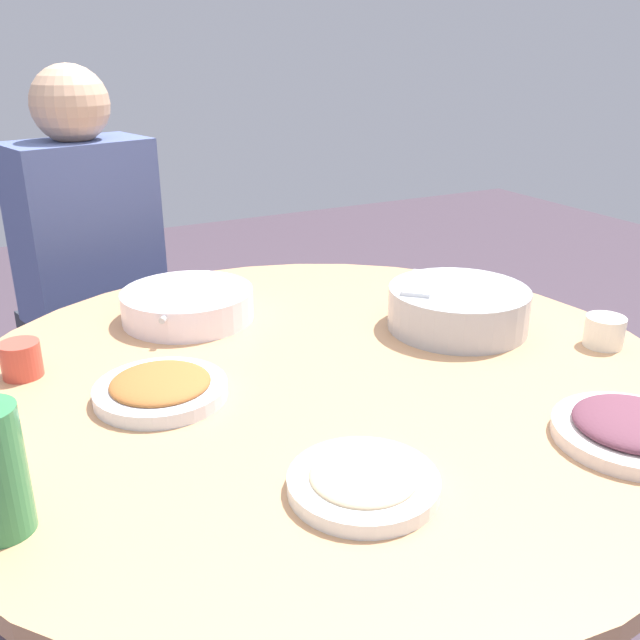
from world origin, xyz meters
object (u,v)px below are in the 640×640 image
object	(u,v)px
soup_bowl	(188,305)
dish_eggplant	(632,428)
tea_cup_near	(21,359)
dish_tofu_braise	(161,388)
diner_left	(88,243)
stool_for_diner_left	(111,427)
dish_noodles	(363,481)
round_dining_table	(319,421)
rice_bowl	(458,307)
tea_cup_far	(604,331)

from	to	relation	value
soup_bowl	dish_eggplant	distance (m)	0.86
tea_cup_near	dish_tofu_braise	bearing A→B (deg)	134.84
tea_cup_near	dish_eggplant	bearing A→B (deg)	139.85
diner_left	dish_tofu_braise	bearing A→B (deg)	86.75
stool_for_diner_left	dish_noodles	bearing A→B (deg)	95.17
round_dining_table	dish_noodles	xyz separation A→B (m)	(0.11, 0.33, 0.11)
dish_eggplant	stool_for_diner_left	size ratio (longest dim) A/B	0.48
soup_bowl	diner_left	distance (m)	0.54
rice_bowl	tea_cup_far	xyz separation A→B (m)	(-0.19, 0.20, -0.01)
soup_bowl	tea_cup_far	world-z (taller)	soup_bowl
stool_for_diner_left	diner_left	size ratio (longest dim) A/B	0.61
soup_bowl	dish_eggplant	size ratio (longest dim) A/B	1.22
rice_bowl	tea_cup_near	world-z (taller)	rice_bowl
rice_bowl	dish_noodles	size ratio (longest dim) A/B	1.42
tea_cup_near	stool_for_diner_left	world-z (taller)	tea_cup_near
tea_cup_near	soup_bowl	bearing A→B (deg)	-159.63
rice_bowl	dish_eggplant	size ratio (longest dim) A/B	1.26
round_dining_table	soup_bowl	distance (m)	0.39
stool_for_diner_left	diner_left	distance (m)	0.55
dish_tofu_braise	stool_for_diner_left	size ratio (longest dim) A/B	0.46
round_dining_table	stool_for_diner_left	world-z (taller)	round_dining_table
tea_cup_near	tea_cup_far	bearing A→B (deg)	159.20
tea_cup_near	diner_left	bearing A→B (deg)	-109.78
dish_noodles	dish_eggplant	xyz separation A→B (m)	(-0.40, 0.07, 0.00)
round_dining_table	stool_for_diner_left	bearing A→B (deg)	-75.92
rice_bowl	diner_left	size ratio (longest dim) A/B	0.36
rice_bowl	tea_cup_far	distance (m)	0.27
tea_cup_far	diner_left	xyz separation A→B (m)	(0.75, -1.03, 0.02)
dish_tofu_braise	stool_for_diner_left	world-z (taller)	dish_tofu_braise
dish_tofu_braise	soup_bowl	bearing A→B (deg)	-115.17
soup_bowl	diner_left	size ratio (longest dim) A/B	0.35
soup_bowl	diner_left	bearing A→B (deg)	-79.41
dish_eggplant	diner_left	distance (m)	1.38
round_dining_table	dish_eggplant	bearing A→B (deg)	125.81
soup_bowl	dish_tofu_braise	xyz separation A→B (m)	(0.15, 0.31, -0.01)
dish_eggplant	tea_cup_near	world-z (taller)	tea_cup_near
dish_noodles	diner_left	distance (m)	1.21
soup_bowl	stool_for_diner_left	xyz separation A→B (m)	(0.10, -0.53, -0.53)
stool_for_diner_left	dish_tofu_braise	bearing A→B (deg)	86.75
tea_cup_near	stool_for_diner_left	xyz separation A→B (m)	(-0.23, -0.65, -0.54)
stool_for_diner_left	diner_left	bearing A→B (deg)	0.00
stool_for_diner_left	diner_left	world-z (taller)	diner_left
dish_noodles	soup_bowl	bearing A→B (deg)	-89.11
tea_cup_near	diner_left	size ratio (longest dim) A/B	0.09
dish_eggplant	stool_for_diner_left	distance (m)	1.48
dish_eggplant	dish_tofu_braise	bearing A→B (deg)	-38.29
dish_eggplant	tea_cup_far	distance (m)	0.35
round_dining_table	tea_cup_near	distance (m)	0.52
dish_noodles	tea_cup_far	xyz separation A→B (m)	(-0.64, -0.18, 0.01)
round_dining_table	dish_eggplant	xyz separation A→B (m)	(-0.29, 0.41, 0.12)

